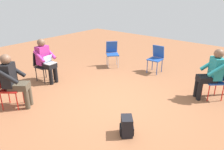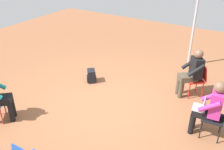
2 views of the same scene
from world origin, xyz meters
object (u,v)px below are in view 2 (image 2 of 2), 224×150
(person_with_laptop, at_px, (210,106))
(person_in_black, at_px, (192,71))
(backpack_near_laptop_user, at_px, (91,77))
(chair_southeast, at_px, (197,77))
(chair_south, at_px, (218,117))

(person_with_laptop, relative_size, person_in_black, 1.00)
(person_with_laptop, relative_size, backpack_near_laptop_user, 3.44)
(person_in_black, bearing_deg, backpack_near_laptop_user, 67.76)
(person_in_black, bearing_deg, chair_southeast, -90.00)
(chair_south, distance_m, backpack_near_laptop_user, 3.47)
(chair_southeast, xyz_separation_m, person_with_laptop, (-1.41, -0.58, 0.20))
(chair_south, height_order, backpack_near_laptop_user, chair_south)
(chair_south, relative_size, person_in_black, 0.69)
(backpack_near_laptop_user, bearing_deg, person_with_laptop, -99.88)
(chair_southeast, height_order, person_with_laptop, person_with_laptop)
(person_with_laptop, distance_m, person_in_black, 1.49)
(backpack_near_laptop_user, bearing_deg, person_in_black, -73.56)
(chair_south, height_order, person_in_black, person_in_black)
(person_in_black, height_order, backpack_near_laptop_user, person_in_black)
(chair_south, relative_size, backpack_near_laptop_user, 2.36)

